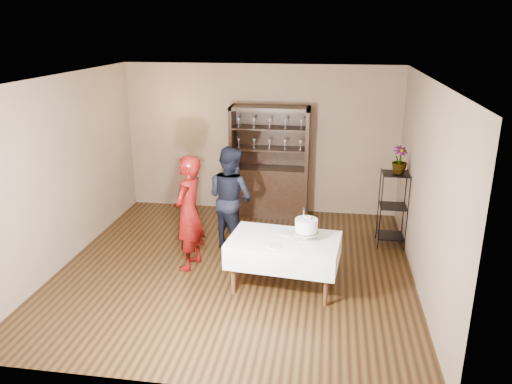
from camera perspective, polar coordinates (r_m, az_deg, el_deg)
floor at (r=7.30m, az=-2.32°, el=-8.72°), size 5.00×5.00×0.00m
ceiling at (r=6.52m, az=-2.63°, el=12.88°), size 5.00×5.00×0.00m
back_wall at (r=9.17m, az=0.53°, el=6.02°), size 5.00×0.02×2.70m
wall_left at (r=7.65m, az=-21.17°, el=2.19°), size 0.02×5.00×2.70m
wall_right at (r=6.78m, az=18.76°, el=0.44°), size 0.02×5.00×2.70m
china_hutch at (r=9.08m, az=1.55°, el=1.41°), size 1.40×0.48×2.00m
plant_etagere at (r=8.09m, az=15.37°, el=-1.56°), size 0.42×0.42×1.20m
cake_table at (r=6.58m, az=3.22°, el=-6.67°), size 1.50×1.02×0.71m
woman at (r=7.08m, az=-7.71°, el=-2.37°), size 0.50×0.67×1.66m
man at (r=7.69m, az=-2.92°, el=-0.66°), size 1.00×0.95×1.63m
cake at (r=6.44m, az=5.76°, el=-3.98°), size 0.38×0.38×0.45m
plate_near at (r=6.28m, az=2.16°, el=-6.21°), size 0.20×0.20×0.01m
plate_far at (r=6.66m, az=3.46°, el=-4.72°), size 0.25×0.25×0.01m
potted_plant at (r=7.88m, az=16.09°, el=3.52°), size 0.32×0.32×0.42m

